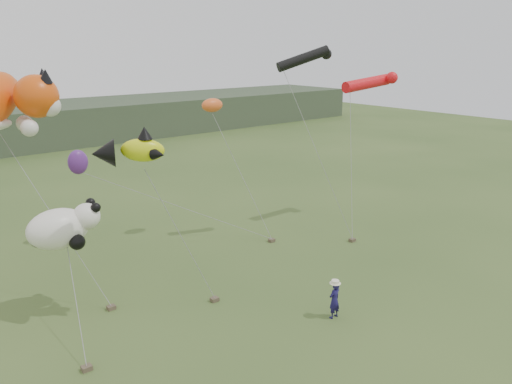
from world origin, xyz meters
TOP-DOWN VIEW (x-y plane):
  - ground at (0.00, 0.00)m, footprint 120.00×120.00m
  - festival_attendant at (0.10, 0.01)m, footprint 0.55×0.38m
  - sandbag_anchors at (-1.50, 5.00)m, footprint 15.61×4.82m
  - fish_kite at (-5.82, 4.44)m, footprint 2.69×1.76m
  - tube_kites at (8.68, 6.90)m, footprint 8.36×1.68m
  - panda_kite at (-7.55, 6.89)m, footprint 2.71×1.75m
  - misc_kites at (-2.00, 12.04)m, footprint 7.20×3.92m

SIDE VIEW (x-z plane):
  - ground at x=0.00m, z-range 0.00..0.00m
  - sandbag_anchors at x=-1.50m, z-range 0.00..0.17m
  - festival_attendant at x=0.10m, z-range 0.00..1.48m
  - panda_kite at x=-7.55m, z-range 2.70..4.38m
  - misc_kites at x=-2.00m, z-range 3.73..7.42m
  - fish_kite at x=-5.82m, z-range 6.00..7.30m
  - tube_kites at x=8.68m, z-range 7.31..9.86m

